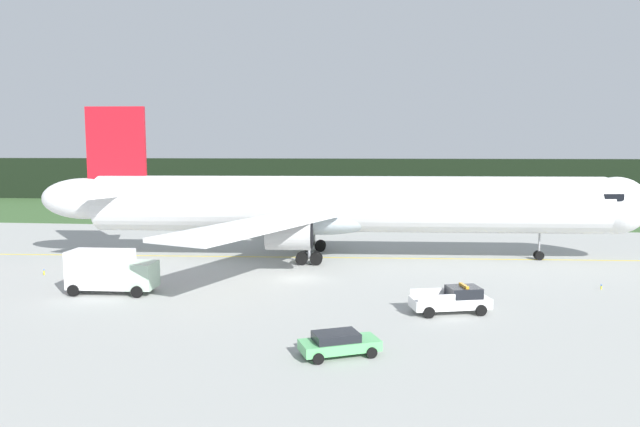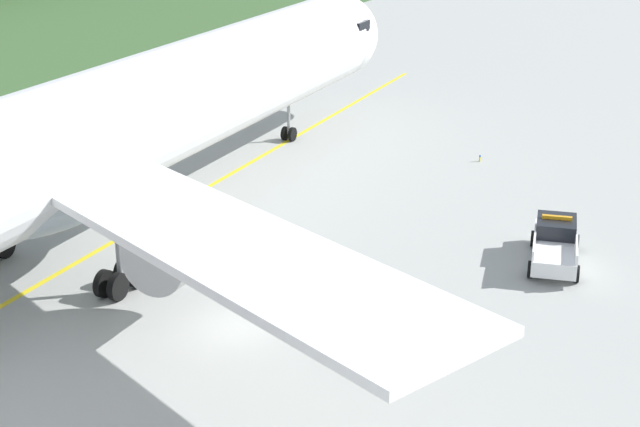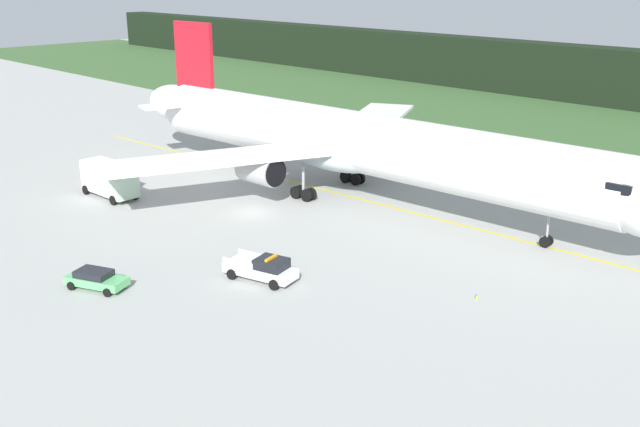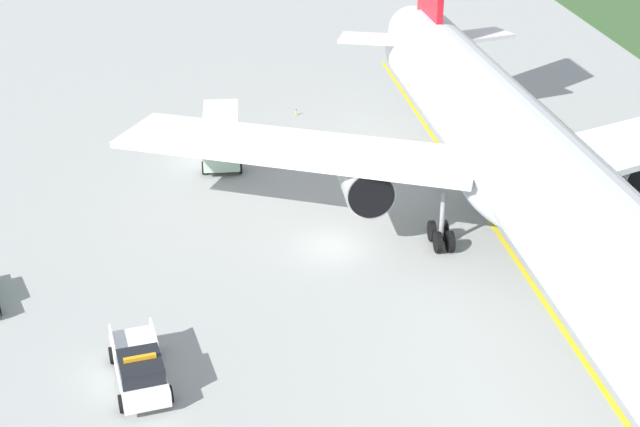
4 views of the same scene
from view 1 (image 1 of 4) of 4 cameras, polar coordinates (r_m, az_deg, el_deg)
The scene contains 10 objects.
ground at distance 50.32m, azimuth -2.18°, elevation -6.36°, with size 320.00×320.00×0.00m, color #9FA29D.
grass_verge at distance 104.81m, azimuth 2.37°, elevation 0.32°, with size 320.00×46.80×0.04m, color #385A2E.
distant_tree_line at distance 124.65m, azimuth 3.05°, elevation 3.36°, with size 288.00×5.71×9.03m, color black.
taxiway_centerline_main at distance 59.37m, azimuth 2.61°, elevation -4.39°, with size 81.73×0.30×0.01m, color yellow.
airliner at distance 58.61m, azimuth 2.16°, elevation 0.81°, with size 61.77×43.88×15.42m.
ops_pickup_truck at distance 40.63m, azimuth 13.03°, elevation -8.32°, with size 5.64×3.24×1.94m.
catering_truck at distance 47.52m, azimuth -20.07°, elevation -5.33°, with size 6.69×2.84×3.51m.
staff_car at distance 31.85m, azimuth 1.86°, elevation -12.68°, with size 4.62×3.35×1.30m.
taxiway_edge_light_east at distance 51.26m, azimuth 26.06°, elevation -6.53°, with size 0.12×0.12×0.41m.
taxiway_edge_light_west at distance 56.83m, azimuth -25.65°, elevation -5.23°, with size 0.12×0.12×0.51m.
Camera 1 is at (7.41, -48.51, 11.11)m, focal length 32.35 mm.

